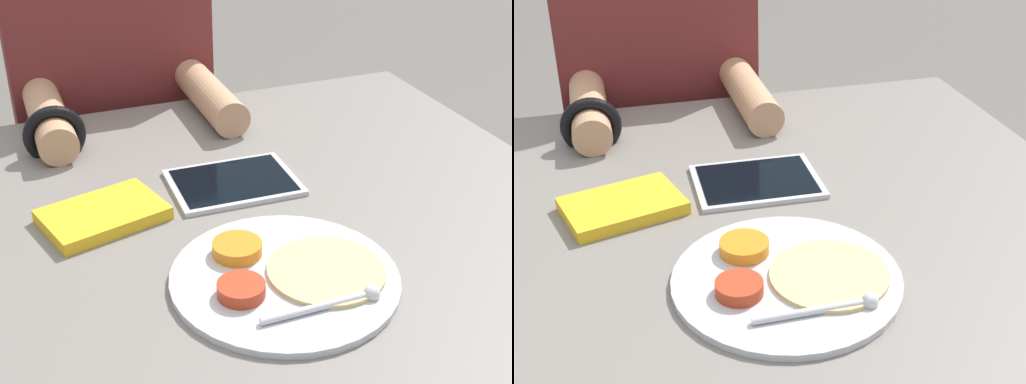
# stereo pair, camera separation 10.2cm
# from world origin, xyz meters

# --- Properties ---
(thali_tray) EXTENTS (0.30, 0.30, 0.03)m
(thali_tray) POSITION_xyz_m (-0.02, -0.13, 0.74)
(thali_tray) COLOR #B7BABF
(thali_tray) RESTS_ON dining_table
(red_notebook) EXTENTS (0.20, 0.16, 0.02)m
(red_notebook) POSITION_xyz_m (-0.21, 0.11, 0.74)
(red_notebook) COLOR silver
(red_notebook) RESTS_ON dining_table
(tablet_device) EXTENTS (0.21, 0.16, 0.01)m
(tablet_device) POSITION_xyz_m (0.01, 0.14, 0.74)
(tablet_device) COLOR #B7B7BC
(tablet_device) RESTS_ON dining_table
(person_diner) EXTENTS (0.42, 0.48, 1.23)m
(person_diner) POSITION_xyz_m (-0.09, 0.67, 0.58)
(person_diner) COLOR black
(person_diner) RESTS_ON ground_plane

